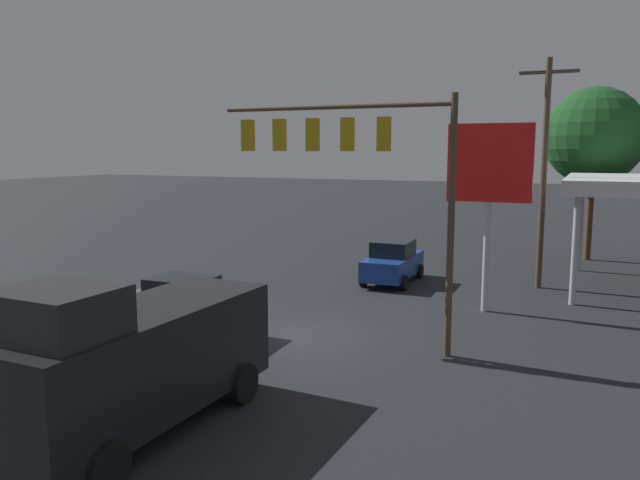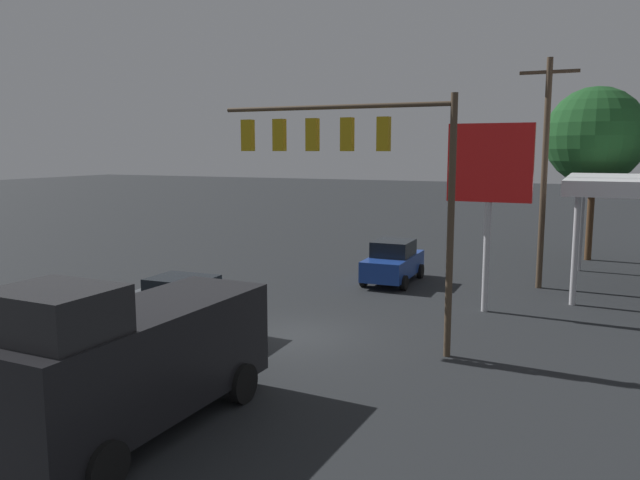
% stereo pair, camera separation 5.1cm
% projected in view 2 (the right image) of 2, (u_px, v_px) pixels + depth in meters
% --- Properties ---
extents(ground_plane, '(200.00, 200.00, 0.00)m').
position_uv_depth(ground_plane, '(295.00, 335.00, 20.43)').
color(ground_plane, black).
extents(traffic_signal_assembly, '(7.47, 0.43, 7.60)m').
position_uv_depth(traffic_signal_assembly, '(351.00, 155.00, 18.79)').
color(traffic_signal_assembly, '#473828').
rests_on(traffic_signal_assembly, ground).
extents(utility_pole, '(2.40, 0.26, 9.85)m').
position_uv_depth(utility_pole, '(544.00, 169.00, 26.69)').
color(utility_pole, '#473828').
rests_on(utility_pole, ground).
extents(price_sign, '(3.05, 0.27, 6.97)m').
position_uv_depth(price_sign, '(490.00, 172.00, 22.71)').
color(price_sign, '#B7B7BC').
rests_on(price_sign, ground).
extents(sedan_far, '(4.46, 2.19, 1.93)m').
position_uv_depth(sedan_far, '(183.00, 306.00, 20.35)').
color(sedan_far, '#474C51').
rests_on(sedan_far, ground).
extents(sedan_waiting, '(2.12, 4.43, 1.93)m').
position_uv_depth(sedan_waiting, '(393.00, 262.00, 28.45)').
color(sedan_waiting, navy).
rests_on(sedan_waiting, ground).
extents(delivery_truck, '(2.73, 6.87, 3.58)m').
position_uv_depth(delivery_truck, '(134.00, 357.00, 13.12)').
color(delivery_truck, black).
rests_on(delivery_truck, ground).
extents(street_tree, '(5.26, 5.26, 9.37)m').
position_uv_depth(street_tree, '(595.00, 136.00, 33.41)').
color(street_tree, '#4C331E').
rests_on(street_tree, ground).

